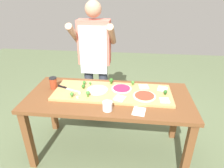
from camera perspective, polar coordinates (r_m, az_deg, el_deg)
name	(u,v)px	position (r m, az deg, el deg)	size (l,w,h in m)	color
ground_plane	(109,149)	(2.55, -0.82, -18.53)	(8.00, 8.00, 0.00)	#60704C
prep_table	(109,104)	(2.13, -0.94, -5.74)	(1.73, 0.78, 0.77)	brown
cutting_board	(112,92)	(2.11, 0.12, -2.48)	(1.26, 0.46, 0.02)	tan
chefs_knife	(66,88)	(2.23, -13.37, -1.10)	(0.27, 0.12, 0.02)	#B7BABF
pizza_whole_tomato_red	(144,96)	(2.03, 9.44, -3.46)	(0.24, 0.24, 0.02)	beige
pizza_whole_cheese_artichoke	(97,90)	(2.13, -4.28, -1.72)	(0.23, 0.23, 0.02)	beige
pizza_whole_beet_magenta	(122,89)	(2.15, 2.82, -1.33)	(0.23, 0.23, 0.02)	beige
pizza_slice_far_left	(144,87)	(2.22, 9.20, -0.74)	(0.10, 0.10, 0.01)	silver
pizza_slice_near_left	(163,89)	(2.22, 14.54, -1.33)	(0.10, 0.10, 0.01)	silver
pizza_slice_center	(120,98)	(1.97, 2.26, -4.15)	(0.11, 0.11, 0.01)	silver
pizza_slice_far_right	(164,100)	(2.00, 15.07, -4.60)	(0.09, 0.09, 0.01)	silver
broccoli_floret_front_mid	(72,94)	(2.02, -11.67, -2.95)	(0.04, 0.04, 0.06)	#487A23
broccoli_floret_front_left	(84,83)	(2.25, -8.11, 0.40)	(0.04, 0.04, 0.05)	#3F7220
broccoli_floret_center_left	(88,93)	(2.01, -7.08, -2.69)	(0.04, 0.04, 0.06)	#487A23
broccoli_floret_center_right	(133,83)	(2.24, 6.09, 0.43)	(0.04, 0.04, 0.05)	#487A23
broccoli_floret_front_right	(165,92)	(2.11, 15.31, -2.28)	(0.04, 0.04, 0.05)	#2C5915
broccoli_floret_back_right	(83,86)	(2.17, -8.38, -0.66)	(0.04, 0.04, 0.05)	#366618
broccoli_floret_back_mid	(90,83)	(2.25, -6.38, 0.24)	(0.03, 0.03, 0.04)	#487A23
broccoli_floret_back_left	(111,80)	(2.25, -0.17, 1.05)	(0.05, 0.05, 0.07)	#366618
cheese_crumble_a	(77,97)	(2.01, -10.10, -3.87)	(0.02, 0.02, 0.02)	silver
cheese_crumble_c	(80,93)	(2.08, -9.46, -2.63)	(0.02, 0.02, 0.02)	silver
flour_cup	(107,107)	(1.83, -1.33, -6.60)	(0.09, 0.09, 0.09)	white
sauce_jar	(53,83)	(2.29, -16.71, 0.28)	(0.08, 0.08, 0.14)	#99381E
recipe_note	(139,111)	(1.84, 7.88, -7.92)	(0.11, 0.15, 0.00)	white
cook_center	(95,56)	(2.57, -5.01, 8.20)	(0.54, 0.39, 1.67)	#333847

